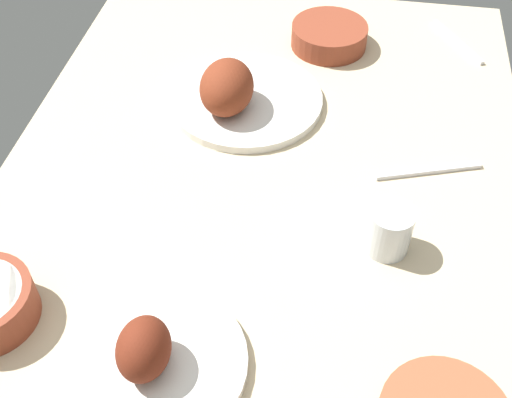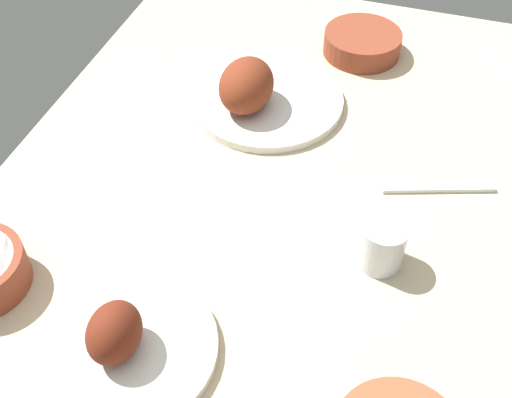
% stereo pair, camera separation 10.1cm
% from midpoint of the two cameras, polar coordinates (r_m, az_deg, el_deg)
% --- Properties ---
extents(dining_table, '(1.40, 0.90, 0.04)m').
position_cam_midpoint_polar(dining_table, '(1.04, 2.78, -1.66)').
color(dining_table, '#C6B28E').
rests_on(dining_table, ground).
extents(plate_center_main, '(0.24, 0.24, 0.09)m').
position_cam_midpoint_polar(plate_center_main, '(0.86, -8.42, -12.90)').
color(plate_center_main, silver).
rests_on(plate_center_main, dining_table).
extents(plate_near_viewer, '(0.29, 0.29, 0.11)m').
position_cam_midpoint_polar(plate_near_viewer, '(1.20, 2.60, 9.37)').
color(plate_near_viewer, silver).
rests_on(plate_near_viewer, dining_table).
extents(bowl_sauce, '(0.16, 0.16, 0.05)m').
position_cam_midpoint_polar(bowl_sauce, '(1.37, 11.70, 13.57)').
color(bowl_sauce, brown).
rests_on(bowl_sauce, dining_table).
extents(water_tumbler, '(0.07, 0.07, 0.08)m').
position_cam_midpoint_polar(water_tumbler, '(0.95, 14.30, -4.18)').
color(water_tumbler, silver).
rests_on(water_tumbler, dining_table).
extents(fork_loose, '(0.07, 0.18, 0.01)m').
position_cam_midpoint_polar(fork_loose, '(1.11, 18.68, 0.67)').
color(fork_loose, silver).
rests_on(fork_loose, dining_table).
extents(spoon_loose, '(0.15, 0.10, 0.01)m').
position_cam_midpoint_polar(spoon_loose, '(1.44, 22.74, 11.37)').
color(spoon_loose, silver).
rests_on(spoon_loose, dining_table).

